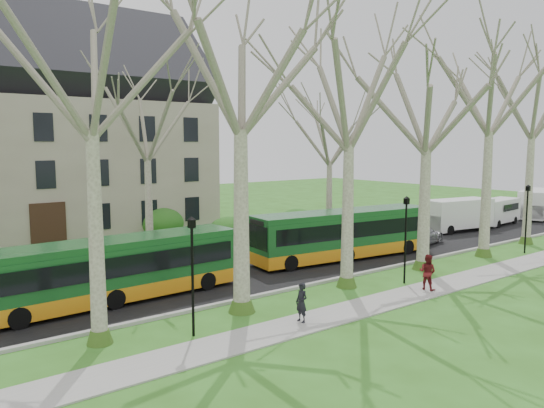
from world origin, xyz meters
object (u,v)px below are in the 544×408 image
at_px(van_a, 458,215).
at_px(pedestrian_b, 427,272).
at_px(van_c, 536,204).
at_px(bus_follow, 344,234).
at_px(pedestrian_a, 302,302).
at_px(sedan, 418,235).
at_px(van_b, 497,212).
at_px(bus_lead, 117,269).

xyz_separation_m(van_a, pedestrian_b, (-16.11, -8.93, -0.41)).
height_order(van_a, van_c, van_c).
relative_size(bus_follow, van_a, 2.07).
height_order(bus_follow, pedestrian_a, bus_follow).
bearing_deg(pedestrian_b, bus_follow, -25.57).
bearing_deg(pedestrian_b, sedan, -62.61).
distance_m(van_a, pedestrian_a, 25.41).
bearing_deg(van_a, van_b, 8.30).
relative_size(sedan, pedestrian_b, 2.84).
xyz_separation_m(bus_follow, van_c, (26.44, 1.30, -0.18)).
relative_size(bus_lead, sedan, 2.36).
bearing_deg(van_c, bus_lead, 165.16).
xyz_separation_m(bus_lead, bus_follow, (14.19, 0.12, 0.07)).
xyz_separation_m(bus_lead, pedestrian_a, (4.65, -7.09, -0.66)).
bearing_deg(van_a, pedestrian_a, -150.41).
xyz_separation_m(sedan, van_a, (7.22, 1.67, 0.56)).
height_order(van_b, pedestrian_b, van_b).
height_order(bus_lead, van_a, bus_lead).
height_order(van_b, pedestrian_a, van_b).
xyz_separation_m(bus_follow, sedan, (7.09, -0.11, -0.80)).
xyz_separation_m(sedan, pedestrian_b, (-8.89, -7.27, 0.15)).
bearing_deg(bus_follow, van_b, 10.81).
height_order(bus_lead, sedan, bus_lead).
bearing_deg(van_a, van_c, 8.21).
distance_m(bus_lead, sedan, 21.29).
height_order(bus_lead, pedestrian_a, bus_lead).
height_order(bus_follow, sedan, bus_follow).
relative_size(van_c, pedestrian_b, 3.54).
xyz_separation_m(van_c, pedestrian_a, (-35.98, -8.50, -0.55)).
bearing_deg(van_c, van_b, 161.87).
bearing_deg(pedestrian_a, van_c, 101.16).
bearing_deg(van_b, pedestrian_a, -168.79).
xyz_separation_m(van_b, pedestrian_b, (-21.74, -8.82, -0.24)).
height_order(sedan, pedestrian_b, pedestrian_b).
bearing_deg(bus_lead, sedan, -2.30).
distance_m(bus_follow, pedestrian_b, 7.62).
bearing_deg(pedestrian_a, sedan, 110.97).
bearing_deg(bus_follow, bus_lead, -172.85).
bearing_deg(van_c, van_a, 161.95).
distance_m(van_a, pedestrian_b, 18.42).
bearing_deg(pedestrian_a, pedestrian_b, 86.60).
height_order(sedan, van_b, van_b).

